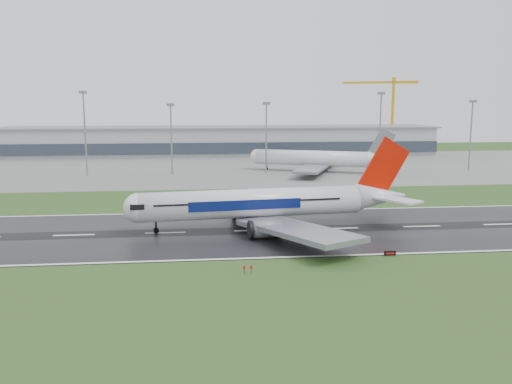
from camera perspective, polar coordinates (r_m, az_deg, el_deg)
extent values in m
plane|color=#26471A|center=(121.61, -0.24, -4.20)|extent=(520.00, 520.00, 0.00)
cube|color=black|center=(121.60, -0.24, -4.18)|extent=(400.00, 45.00, 0.10)
cube|color=slate|center=(244.52, -3.25, 2.74)|extent=(400.00, 130.00, 0.08)
cube|color=#999BA4|center=(303.51, -3.85, 5.47)|extent=(240.00, 36.00, 15.00)
cylinder|color=gray|center=(222.47, -17.88, 5.82)|extent=(0.64, 0.64, 32.52)
cylinder|color=gray|center=(218.32, -9.07, 5.45)|extent=(0.64, 0.64, 27.62)
cylinder|color=gray|center=(219.76, 1.10, 5.67)|extent=(0.64, 0.64, 28.19)
cylinder|color=gray|center=(230.73, 13.16, 6.12)|extent=(0.64, 0.64, 32.32)
cylinder|color=gray|center=(247.04, 22.06, 5.51)|extent=(0.64, 0.64, 29.07)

